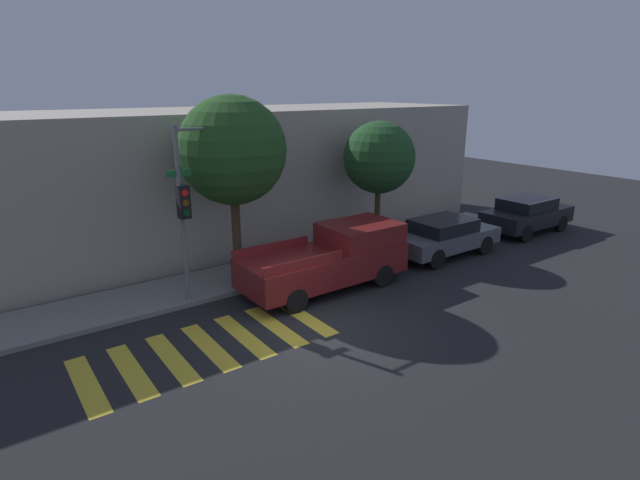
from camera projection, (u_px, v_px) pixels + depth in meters
The scene contains 10 objects.
ground_plane at pixel (315, 330), 12.84m from camera, with size 60.00×60.00×0.00m, color black.
sidewalk at pixel (237, 277), 16.20m from camera, with size 26.00×2.33×0.14m, color slate.
building_row at pixel (179, 180), 19.00m from camera, with size 26.00×6.00×5.17m, color #A89E8E.
crosswalk at pixel (209, 346), 12.03m from camera, with size 5.97×2.60×0.00m.
traffic_light_pole at pixel (194, 188), 13.55m from camera, with size 2.13×0.56×5.08m.
pickup_truck at pixel (332, 258), 15.38m from camera, with size 5.23×2.05×1.88m.
sedan_near_corner at pixel (444, 236), 18.33m from camera, with size 4.28×1.88×1.40m.
sedan_middle at pixel (527, 214), 21.28m from camera, with size 4.26×1.87×1.50m.
tree_near_corner at pixel (232, 151), 14.84m from camera, with size 3.26×3.26×5.81m.
tree_midblock at pixel (379, 158), 18.35m from camera, with size 2.66×2.66×4.83m.
Camera 1 is at (-6.67, -9.47, 6.00)m, focal length 28.00 mm.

